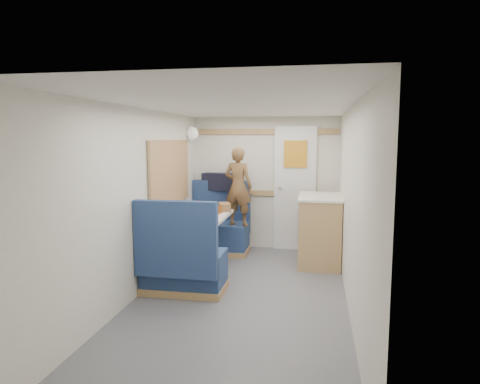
% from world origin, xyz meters
% --- Properties ---
extents(floor, '(4.50, 4.50, 0.00)m').
position_xyz_m(floor, '(0.00, 0.00, 0.00)').
color(floor, '#515156').
rests_on(floor, ground).
extents(ceiling, '(4.50, 4.50, 0.00)m').
position_xyz_m(ceiling, '(0.00, 0.00, 2.00)').
color(ceiling, silver).
rests_on(ceiling, wall_back).
extents(wall_back, '(2.20, 0.02, 2.00)m').
position_xyz_m(wall_back, '(0.00, 2.25, 1.00)').
color(wall_back, silver).
rests_on(wall_back, floor).
extents(wall_left, '(0.02, 4.50, 2.00)m').
position_xyz_m(wall_left, '(-1.10, 0.00, 1.00)').
color(wall_left, silver).
rests_on(wall_left, floor).
extents(wall_right, '(0.02, 4.50, 2.00)m').
position_xyz_m(wall_right, '(1.10, 0.00, 1.00)').
color(wall_right, silver).
rests_on(wall_right, floor).
extents(oak_trim_low, '(2.15, 0.02, 0.08)m').
position_xyz_m(oak_trim_low, '(0.00, 2.23, 0.85)').
color(oak_trim_low, '#9E7147').
rests_on(oak_trim_low, wall_back).
extents(oak_trim_high, '(2.15, 0.02, 0.08)m').
position_xyz_m(oak_trim_high, '(0.00, 2.23, 1.78)').
color(oak_trim_high, '#9E7147').
rests_on(oak_trim_high, wall_back).
extents(side_window, '(0.04, 1.30, 0.72)m').
position_xyz_m(side_window, '(-1.08, 1.00, 1.25)').
color(side_window, '#A4B398').
rests_on(side_window, wall_left).
extents(rear_door, '(0.62, 0.12, 1.86)m').
position_xyz_m(rear_door, '(0.45, 2.22, 0.97)').
color(rear_door, white).
rests_on(rear_door, wall_back).
extents(dinette_table, '(0.62, 0.92, 0.72)m').
position_xyz_m(dinette_table, '(-0.65, 1.00, 0.57)').
color(dinette_table, white).
rests_on(dinette_table, floor).
extents(bench_far, '(0.90, 0.59, 1.05)m').
position_xyz_m(bench_far, '(-0.65, 1.86, 0.30)').
color(bench_far, navy).
rests_on(bench_far, floor).
extents(bench_near, '(0.90, 0.59, 1.05)m').
position_xyz_m(bench_near, '(-0.65, 0.14, 0.30)').
color(bench_near, navy).
rests_on(bench_near, floor).
extents(ledge, '(0.90, 0.14, 0.04)m').
position_xyz_m(ledge, '(-0.65, 2.12, 0.88)').
color(ledge, '#9E7147').
rests_on(ledge, bench_far).
extents(dome_light, '(0.20, 0.20, 0.20)m').
position_xyz_m(dome_light, '(-1.04, 1.85, 1.75)').
color(dome_light, white).
rests_on(dome_light, wall_left).
extents(galley_counter, '(0.57, 0.92, 0.92)m').
position_xyz_m(galley_counter, '(0.82, 1.55, 0.47)').
color(galley_counter, '#9E7147').
rests_on(galley_counter, floor).
extents(person, '(0.45, 0.35, 1.11)m').
position_xyz_m(person, '(-0.32, 1.69, 1.01)').
color(person, brown).
rests_on(person, bench_far).
extents(duffel_bag, '(0.57, 0.37, 0.26)m').
position_xyz_m(duffel_bag, '(-0.67, 2.12, 1.03)').
color(duffel_bag, black).
rests_on(duffel_bag, ledge).
extents(tray, '(0.31, 0.37, 0.02)m').
position_xyz_m(tray, '(-0.52, 0.74, 0.73)').
color(tray, silver).
rests_on(tray, dinette_table).
extents(orange_fruit, '(0.08, 0.08, 0.08)m').
position_xyz_m(orange_fruit, '(-0.47, 0.90, 0.78)').
color(orange_fruit, '#DC5D09').
rests_on(orange_fruit, tray).
extents(cheese_block, '(0.10, 0.06, 0.03)m').
position_xyz_m(cheese_block, '(-0.68, 0.66, 0.75)').
color(cheese_block, '#D6CE7B').
rests_on(cheese_block, tray).
extents(wine_glass, '(0.08, 0.08, 0.17)m').
position_xyz_m(wine_glass, '(-0.72, 1.08, 0.84)').
color(wine_glass, white).
rests_on(wine_glass, dinette_table).
extents(tumbler_left, '(0.07, 0.07, 0.12)m').
position_xyz_m(tumbler_left, '(-0.86, 0.65, 0.78)').
color(tumbler_left, silver).
rests_on(tumbler_left, dinette_table).
extents(beer_glass, '(0.07, 0.07, 0.10)m').
position_xyz_m(beer_glass, '(-0.46, 1.10, 0.77)').
color(beer_glass, brown).
rests_on(beer_glass, dinette_table).
extents(pepper_grinder, '(0.03, 0.03, 0.09)m').
position_xyz_m(pepper_grinder, '(-0.54, 1.19, 0.77)').
color(pepper_grinder, black).
rests_on(pepper_grinder, dinette_table).
extents(salt_grinder, '(0.04, 0.04, 0.10)m').
position_xyz_m(salt_grinder, '(-0.64, 0.90, 0.77)').
color(salt_grinder, silver).
rests_on(salt_grinder, dinette_table).
extents(bread_loaf, '(0.21, 0.28, 0.10)m').
position_xyz_m(bread_loaf, '(-0.44, 1.32, 0.77)').
color(bread_loaf, brown).
rests_on(bread_loaf, dinette_table).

